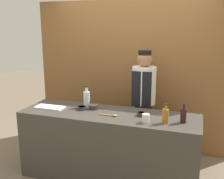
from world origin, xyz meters
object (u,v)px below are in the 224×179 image
at_px(sauce_bowl_red, 141,114).
at_px(bottle_clear, 87,99).
at_px(cutting_board, 50,107).
at_px(bottle_amber, 165,116).
at_px(sauce_bowl_orange, 82,108).
at_px(chef_center, 143,101).
at_px(sauce_bowl_purple, 94,107).
at_px(wooden_spoon, 110,115).
at_px(bottle_wine, 183,115).
at_px(cup_cream, 146,118).

relative_size(sauce_bowl_red, bottle_clear, 0.37).
bearing_deg(cutting_board, bottle_amber, -2.54).
xyz_separation_m(sauce_bowl_orange, bottle_clear, (0.01, 0.13, 0.09)).
bearing_deg(chef_center, bottle_amber, -62.98).
bearing_deg(sauce_bowl_red, bottle_clear, 171.00).
relative_size(sauce_bowl_red, cutting_board, 0.28).
bearing_deg(bottle_amber, bottle_clear, 165.71).
distance_m(sauce_bowl_purple, cutting_board, 0.60).
distance_m(sauce_bowl_red, sauce_bowl_orange, 0.80).
relative_size(sauce_bowl_purple, bottle_clear, 0.42).
xyz_separation_m(wooden_spoon, chef_center, (0.24, 0.83, -0.02)).
distance_m(bottle_wine, wooden_spoon, 0.87).
relative_size(cutting_board, bottle_clear, 1.34).
bearing_deg(bottle_amber, sauce_bowl_red, 153.46).
distance_m(bottle_amber, chef_center, 0.96).
relative_size(bottle_wine, chef_center, 0.14).
xyz_separation_m(bottle_amber, bottle_wine, (0.19, 0.08, 0.00)).
distance_m(sauce_bowl_orange, bottle_clear, 0.16).
relative_size(bottle_wine, cup_cream, 2.30).
bearing_deg(cup_cream, chef_center, 103.62).
bearing_deg(sauce_bowl_purple, sauce_bowl_red, -5.34).
relative_size(cup_cream, wooden_spoon, 0.41).
bearing_deg(bottle_clear, cup_cream, -20.55).
bearing_deg(sauce_bowl_purple, bottle_amber, -12.58).
bearing_deg(sauce_bowl_orange, bottle_amber, -7.52).
bearing_deg(bottle_clear, wooden_spoon, -31.24).
bearing_deg(sauce_bowl_purple, bottle_clear, 153.59).
bearing_deg(sauce_bowl_purple, chef_center, 49.26).
xyz_separation_m(sauce_bowl_purple, wooden_spoon, (0.30, -0.20, -0.02)).
bearing_deg(sauce_bowl_purple, bottle_wine, -6.70).
bearing_deg(cutting_board, bottle_wine, 0.38).
distance_m(sauce_bowl_orange, cutting_board, 0.45).
height_order(sauce_bowl_purple, wooden_spoon, sauce_bowl_purple).
distance_m(sauce_bowl_orange, bottle_wine, 1.31).
xyz_separation_m(bottle_amber, chef_center, (-0.43, 0.85, -0.10)).
bearing_deg(wooden_spoon, sauce_bowl_orange, 163.98).
height_order(cutting_board, bottle_clear, bottle_clear).
xyz_separation_m(sauce_bowl_red, bottle_wine, (0.51, -0.08, 0.07)).
distance_m(sauce_bowl_orange, wooden_spoon, 0.46).
height_order(sauce_bowl_red, cutting_board, sauce_bowl_red).
xyz_separation_m(sauce_bowl_red, wooden_spoon, (-0.36, -0.14, -0.01)).
relative_size(sauce_bowl_red, wooden_spoon, 0.45).
xyz_separation_m(bottle_amber, bottle_clear, (-1.10, 0.28, 0.03)).
bearing_deg(cutting_board, sauce_bowl_red, 3.99).
height_order(sauce_bowl_orange, bottle_clear, bottle_clear).
xyz_separation_m(cup_cream, wooden_spoon, (-0.46, 0.07, -0.04)).
bearing_deg(wooden_spoon, chef_center, 73.79).
bearing_deg(cutting_board, sauce_bowl_orange, 10.06).
bearing_deg(sauce_bowl_orange, chef_center, 45.81).
xyz_separation_m(sauce_bowl_red, bottle_clear, (-0.79, 0.13, 0.09)).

